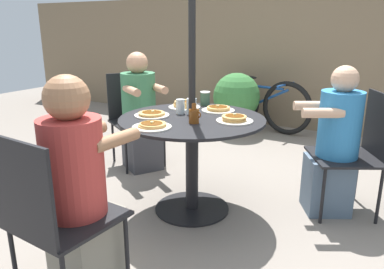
{
  "coord_description": "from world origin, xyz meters",
  "views": [
    {
      "loc": [
        1.32,
        -2.29,
        1.38
      ],
      "look_at": [
        0.0,
        0.0,
        0.61
      ],
      "focal_mm": 35.0,
      "sensor_mm": 36.0,
      "label": 1
    }
  ],
  "objects_px": {
    "pancake_plate_c": "(234,119)",
    "bicycle": "(261,104)",
    "patio_chair_east": "(359,147)",
    "coffee_cup": "(205,98)",
    "patio_table": "(192,141)",
    "pancake_plate_e": "(152,126)",
    "diner_south": "(140,116)",
    "syrup_bottle": "(194,115)",
    "diner_east": "(334,147)",
    "patio_chair_north": "(50,212)",
    "pancake_plate_b": "(184,105)",
    "potted_shrub": "(236,100)",
    "patio_chair_south": "(134,113)",
    "pancake_plate_a": "(152,114)",
    "drinking_glass_a": "(192,106)",
    "pancake_plate_d": "(218,109)",
    "diner_north": "(79,193)",
    "drinking_glass_b": "(180,106)"
  },
  "relations": [
    {
      "from": "pancake_plate_c",
      "to": "bicycle",
      "type": "xyz_separation_m",
      "value": [
        -0.66,
        2.44,
        -0.39
      ]
    },
    {
      "from": "patio_chair_east",
      "to": "coffee_cup",
      "type": "relative_size",
      "value": 8.04
    },
    {
      "from": "patio_table",
      "to": "pancake_plate_e",
      "type": "bearing_deg",
      "value": -103.61
    },
    {
      "from": "diner_south",
      "to": "syrup_bottle",
      "type": "height_order",
      "value": "diner_south"
    },
    {
      "from": "pancake_plate_e",
      "to": "syrup_bottle",
      "type": "height_order",
      "value": "syrup_bottle"
    },
    {
      "from": "pancake_plate_e",
      "to": "diner_east",
      "type": "bearing_deg",
      "value": 40.99
    },
    {
      "from": "patio_chair_north",
      "to": "diner_east",
      "type": "distance_m",
      "value": 2.0
    },
    {
      "from": "pancake_plate_b",
      "to": "pancake_plate_e",
      "type": "xyz_separation_m",
      "value": [
        0.13,
        -0.63,
        -0.01
      ]
    },
    {
      "from": "patio_chair_east",
      "to": "pancake_plate_b",
      "type": "height_order",
      "value": "patio_chair_east"
    },
    {
      "from": "diner_east",
      "to": "potted_shrub",
      "type": "relative_size",
      "value": 1.41
    },
    {
      "from": "patio_chair_south",
      "to": "pancake_plate_a",
      "type": "relative_size",
      "value": 3.53
    },
    {
      "from": "drinking_glass_a",
      "to": "patio_chair_north",
      "type": "bearing_deg",
      "value": -91.01
    },
    {
      "from": "diner_south",
      "to": "coffee_cup",
      "type": "xyz_separation_m",
      "value": [
        0.77,
        -0.1,
        0.27
      ]
    },
    {
      "from": "diner_east",
      "to": "coffee_cup",
      "type": "height_order",
      "value": "diner_east"
    },
    {
      "from": "patio_chair_south",
      "to": "pancake_plate_e",
      "type": "height_order",
      "value": "patio_chair_south"
    },
    {
      "from": "patio_chair_east",
      "to": "pancake_plate_d",
      "type": "xyz_separation_m",
      "value": [
        -1.01,
        -0.3,
        0.23
      ]
    },
    {
      "from": "diner_north",
      "to": "pancake_plate_d",
      "type": "xyz_separation_m",
      "value": [
        0.14,
        1.34,
        0.2
      ]
    },
    {
      "from": "diner_north",
      "to": "drinking_glass_a",
      "type": "relative_size",
      "value": 9.57
    },
    {
      "from": "patio_chair_south",
      "to": "drinking_glass_b",
      "type": "height_order",
      "value": "patio_chair_south"
    },
    {
      "from": "patio_chair_north",
      "to": "diner_south",
      "type": "height_order",
      "value": "diner_south"
    },
    {
      "from": "patio_chair_east",
      "to": "coffee_cup",
      "type": "bearing_deg",
      "value": 68.21
    },
    {
      "from": "patio_table",
      "to": "potted_shrub",
      "type": "relative_size",
      "value": 1.35
    },
    {
      "from": "patio_table",
      "to": "diner_north",
      "type": "xyz_separation_m",
      "value": [
        -0.07,
        -1.05,
        -0.01
      ]
    },
    {
      "from": "pancake_plate_d",
      "to": "syrup_bottle",
      "type": "height_order",
      "value": "syrup_bottle"
    },
    {
      "from": "patio_chair_south",
      "to": "coffee_cup",
      "type": "bearing_deg",
      "value": 109.39
    },
    {
      "from": "drinking_glass_b",
      "to": "potted_shrub",
      "type": "height_order",
      "value": "drinking_glass_b"
    },
    {
      "from": "patio_chair_north",
      "to": "drinking_glass_a",
      "type": "height_order",
      "value": "patio_chair_north"
    },
    {
      "from": "pancake_plate_d",
      "to": "patio_chair_south",
      "type": "bearing_deg",
      "value": 163.0
    },
    {
      "from": "pancake_plate_b",
      "to": "potted_shrub",
      "type": "height_order",
      "value": "pancake_plate_b"
    },
    {
      "from": "pancake_plate_a",
      "to": "patio_table",
      "type": "bearing_deg",
      "value": 20.02
    },
    {
      "from": "diner_south",
      "to": "pancake_plate_c",
      "type": "bearing_deg",
      "value": 98.85
    },
    {
      "from": "patio_table",
      "to": "patio_chair_south",
      "type": "xyz_separation_m",
      "value": [
        -1.05,
        0.64,
        -0.03
      ]
    },
    {
      "from": "drinking_glass_a",
      "to": "coffee_cup",
      "type": "bearing_deg",
      "value": 101.55
    },
    {
      "from": "patio_table",
      "to": "syrup_bottle",
      "type": "height_order",
      "value": "syrup_bottle"
    },
    {
      "from": "pancake_plate_d",
      "to": "pancake_plate_a",
      "type": "bearing_deg",
      "value": -131.5
    },
    {
      "from": "diner_north",
      "to": "patio_chair_south",
      "type": "bearing_deg",
      "value": 124.07
    },
    {
      "from": "drinking_glass_b",
      "to": "potted_shrub",
      "type": "relative_size",
      "value": 0.14
    },
    {
      "from": "diner_north",
      "to": "diner_east",
      "type": "xyz_separation_m",
      "value": [
        0.99,
        1.55,
        -0.03
      ]
    },
    {
      "from": "pancake_plate_e",
      "to": "bicycle",
      "type": "bearing_deg",
      "value": 95.19
    },
    {
      "from": "diner_south",
      "to": "pancake_plate_c",
      "type": "relative_size",
      "value": 4.4
    },
    {
      "from": "diner_south",
      "to": "patio_table",
      "type": "bearing_deg",
      "value": 90.0
    },
    {
      "from": "coffee_cup",
      "to": "pancake_plate_b",
      "type": "bearing_deg",
      "value": -117.77
    },
    {
      "from": "pancake_plate_a",
      "to": "potted_shrub",
      "type": "xyz_separation_m",
      "value": [
        -0.3,
        2.29,
        -0.31
      ]
    },
    {
      "from": "patio_chair_north",
      "to": "diner_east",
      "type": "height_order",
      "value": "diner_east"
    },
    {
      "from": "syrup_bottle",
      "to": "coffee_cup",
      "type": "xyz_separation_m",
      "value": [
        -0.22,
        0.57,
        0.0
      ]
    },
    {
      "from": "pancake_plate_c",
      "to": "pancake_plate_e",
      "type": "distance_m",
      "value": 0.58
    },
    {
      "from": "diner_east",
      "to": "pancake_plate_d",
      "type": "distance_m",
      "value": 0.91
    },
    {
      "from": "pancake_plate_d",
      "to": "drinking_glass_a",
      "type": "xyz_separation_m",
      "value": [
        -0.13,
        -0.2,
        0.05
      ]
    },
    {
      "from": "patio_chair_north",
      "to": "bicycle",
      "type": "height_order",
      "value": "patio_chair_north"
    },
    {
      "from": "patio_chair_north",
      "to": "patio_table",
      "type": "bearing_deg",
      "value": 90.0
    }
  ]
}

